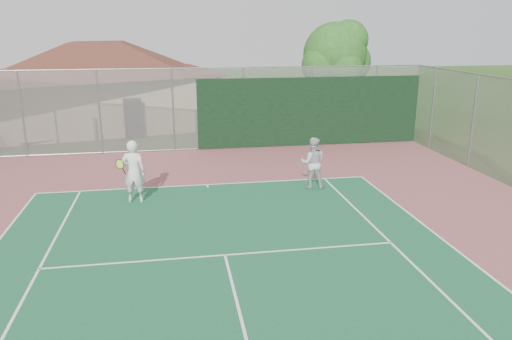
# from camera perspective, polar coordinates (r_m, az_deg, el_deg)

# --- Properties ---
(back_fence) EXTENTS (20.08, 0.11, 3.53)m
(back_fence) POSITION_cam_1_polar(r_m,az_deg,el_deg) (21.71, -1.16, 6.81)
(back_fence) COLOR gray
(back_fence) RESTS_ON ground
(side_fence_right) EXTENTS (0.08, 9.00, 3.50)m
(side_fence_right) POSITION_cam_1_polar(r_m,az_deg,el_deg) (20.34, 23.57, 5.08)
(side_fence_right) COLOR gray
(side_fence_right) RESTS_ON ground
(clubhouse) EXTENTS (13.60, 10.49, 5.25)m
(clubhouse) POSITION_cam_1_polar(r_m,az_deg,el_deg) (28.07, -17.41, 10.25)
(clubhouse) COLOR tan
(clubhouse) RESTS_ON ground
(bleachers) EXTENTS (3.60, 2.76, 1.13)m
(bleachers) POSITION_cam_1_polar(r_m,az_deg,el_deg) (25.49, -21.64, 4.62)
(bleachers) COLOR #B23D29
(bleachers) RESTS_ON ground
(tree) EXTENTS (3.97, 3.76, 5.53)m
(tree) POSITION_cam_1_polar(r_m,az_deg,el_deg) (27.35, 9.20, 12.68)
(tree) COLOR #332012
(tree) RESTS_ON ground
(player_white_front) EXTENTS (0.88, 0.69, 1.91)m
(player_white_front) POSITION_cam_1_polar(r_m,az_deg,el_deg) (15.40, -13.83, -0.21)
(player_white_front) COLOR silver
(player_white_front) RESTS_ON ground
(player_grey_back) EXTENTS (0.94, 0.80, 1.69)m
(player_grey_back) POSITION_cam_1_polar(r_m,az_deg,el_deg) (16.43, 6.49, 0.75)
(player_grey_back) COLOR #B5B8BA
(player_grey_back) RESTS_ON ground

